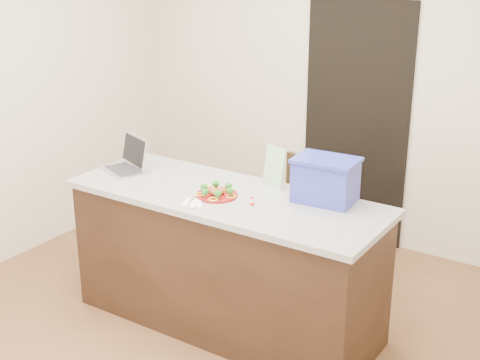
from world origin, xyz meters
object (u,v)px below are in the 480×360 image
Objects in this scene: plate at (217,195)px; laptop at (129,161)px; island at (226,260)px; chair at (299,211)px; yogurt_bottle at (252,203)px; blue_box at (326,180)px; napkin at (195,202)px.

laptop is (-0.81, 0.09, 0.05)m from plate.
chair is at bearing 86.23° from island.
plate is 4.22× the size of yogurt_bottle.
island is 0.88m from chair.
blue_box is at bearing 22.44° from island.
island is 0.47m from plate.
yogurt_bottle is (0.32, 0.14, 0.02)m from napkin.
yogurt_bottle is 0.16× the size of blue_box.
chair is at bearing 84.88° from plate.
island is 0.98m from laptop.
yogurt_bottle reaches higher than plate.
yogurt_bottle reaches higher than napkin.
plate is 0.67× the size of laptop.
plate reaches higher than chair.
blue_box is at bearing 29.72° from laptop.
blue_box is (0.57, 0.23, 0.60)m from island.
napkin is at bearing 2.92° from laptop.
napkin is at bearing -156.97° from yogurt_bottle.
island is 5.36× the size of laptop.
laptop is at bearing -119.84° from chair.
yogurt_bottle is at bearing -62.23° from chair.
napkin is 0.33× the size of blue_box.
chair is (0.06, 0.88, 0.05)m from island.
chair is (0.89, 0.85, -0.47)m from laptop.
napkin reaches higher than chair.
laptop is at bearing 173.37° from plate.
yogurt_bottle is 1.07m from chair.
laptop is at bearing -175.69° from blue_box.
plate is 0.29× the size of chair.
blue_box is at bearing 26.47° from plate.
laptop is 0.98× the size of blue_box.
blue_box reaches higher than laptop.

